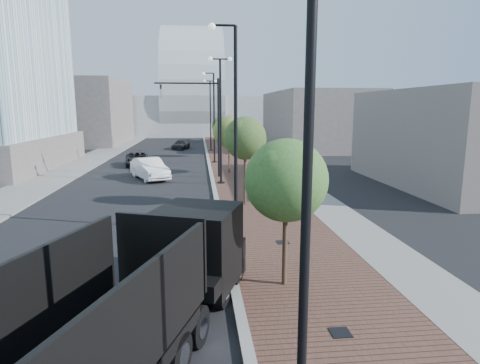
{
  "coord_description": "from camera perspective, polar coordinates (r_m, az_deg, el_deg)",
  "views": [
    {
      "loc": [
        -1.06,
        -8.01,
        5.68
      ],
      "look_at": [
        1.0,
        12.0,
        2.0
      ],
      "focal_mm": 30.37,
      "sensor_mm": 36.0,
      "label": 1
    }
  ],
  "objects": [
    {
      "name": "dark_car_mid",
      "position": [
        41.75,
        -14.2,
        3.17
      ],
      "size": [
        2.99,
        5.19,
        1.36
      ],
      "primitive_type": "imported",
      "rotation": [
        0.0,
        0.0,
        0.16
      ],
      "color": "black",
      "rests_on": "ground"
    },
    {
      "name": "concrete_strip",
      "position": [
        48.88,
        2.71,
        3.75
      ],
      "size": [
        2.4,
        140.0,
        0.13
      ],
      "primitive_type": "cube",
      "color": "slate",
      "rests_on": "ground"
    },
    {
      "name": "streetlight_2",
      "position": [
        30.07,
        -2.74,
        8.71
      ],
      "size": [
        1.72,
        0.56,
        9.28
      ],
      "color": "black",
      "rests_on": "ground"
    },
    {
      "name": "streetlight_4",
      "position": [
        54.05,
        -4.17,
        9.42
      ],
      "size": [
        1.72,
        0.56,
        9.28
      ],
      "color": "black",
      "rests_on": "ground"
    },
    {
      "name": "dark_car_far",
      "position": [
        57.6,
        -8.29,
        5.23
      ],
      "size": [
        2.77,
        4.72,
        1.28
      ],
      "primitive_type": "imported",
      "rotation": [
        0.0,
        0.0,
        -0.23
      ],
      "color": "black",
      "rests_on": "ground"
    },
    {
      "name": "curb",
      "position": [
        48.35,
        -4.59,
        3.66
      ],
      "size": [
        0.3,
        140.0,
        0.14
      ],
      "primitive_type": "cube",
      "color": "gray",
      "rests_on": "ground"
    },
    {
      "name": "traffic_mast",
      "position": [
        33.03,
        -4.62,
        9.12
      ],
      "size": [
        5.09,
        0.2,
        8.0
      ],
      "color": "black",
      "rests_on": "ground"
    },
    {
      "name": "commercial_block_nw",
      "position": [
        70.61,
        -21.72,
        9.08
      ],
      "size": [
        14.0,
        20.0,
        10.0
      ],
      "primitive_type": "cube",
      "color": "#5E5754",
      "rests_on": "ground"
    },
    {
      "name": "white_sedan",
      "position": [
        33.59,
        -12.58,
        1.84
      ],
      "size": [
        3.79,
        5.44,
        1.7
      ],
      "primitive_type": "imported",
      "rotation": [
        0.0,
        0.0,
        0.43
      ],
      "color": "white",
      "rests_on": "ground"
    },
    {
      "name": "convention_center",
      "position": [
        93.02,
        -6.57,
        10.49
      ],
      "size": [
        50.0,
        30.0,
        50.0
      ],
      "color": "#9CA3A6",
      "rests_on": "ground"
    },
    {
      "name": "commercial_block_e",
      "position": [
        33.95,
        28.43,
        5.44
      ],
      "size": [
        10.0,
        16.0,
        7.0
      ],
      "primitive_type": "cube",
      "color": "slate",
      "rests_on": "ground"
    },
    {
      "name": "tree_3",
      "position": [
        47.16,
        -2.61,
        7.88
      ],
      "size": [
        2.21,
        2.13,
        4.74
      ],
      "color": "#382619",
      "rests_on": "ground"
    },
    {
      "name": "streetlight_1",
      "position": [
        18.13,
        -0.97,
        6.13
      ],
      "size": [
        1.44,
        0.56,
        9.21
      ],
      "color": "black",
      "rests_on": "ground"
    },
    {
      "name": "utility_cover_0",
      "position": [
        11.14,
        13.92,
        -19.84
      ],
      "size": [
        0.5,
        0.5,
        0.02
      ],
      "primitive_type": "cube",
      "color": "black",
      "rests_on": "sidewalk"
    },
    {
      "name": "dump_truck",
      "position": [
        9.79,
        -13.11,
        -16.27
      ],
      "size": [
        6.73,
        13.28,
        3.16
      ],
      "rotation": [
        0.0,
        0.0,
        -0.35
      ],
      "color": "black",
      "rests_on": "ground"
    },
    {
      "name": "commercial_block_ne",
      "position": [
        60.49,
        10.63,
        8.59
      ],
      "size": [
        12.0,
        22.0,
        8.0
      ],
      "primitive_type": "cube",
      "color": "#645D5A",
      "rests_on": "ground"
    },
    {
      "name": "tree_2",
      "position": [
        35.2,
        -1.47,
        7.05
      ],
      "size": [
        2.82,
        2.82,
        5.07
      ],
      "color": "#382619",
      "rests_on": "ground"
    },
    {
      "name": "utility_cover_1",
      "position": [
        17.3,
        6.05,
        -8.41
      ],
      "size": [
        0.5,
        0.5,
        0.02
      ],
      "primitive_type": "cube",
      "color": "black",
      "rests_on": "sidewalk"
    },
    {
      "name": "tree_0",
      "position": [
        12.53,
        6.69,
        0.21
      ],
      "size": [
        2.59,
        2.57,
        4.78
      ],
      "color": "#382619",
      "rests_on": "ground"
    },
    {
      "name": "utility_cover_2",
      "position": [
        27.79,
        1.39,
        -1.16
      ],
      "size": [
        0.5,
        0.5,
        0.02
      ],
      "primitive_type": "cube",
      "color": "black",
      "rests_on": "sidewalk"
    },
    {
      "name": "tree_1",
      "position": [
        23.26,
        0.83,
        6.13
      ],
      "size": [
        2.49,
        2.46,
        5.21
      ],
      "color": "#382619",
      "rests_on": "ground"
    },
    {
      "name": "west_sidewalk",
      "position": [
        49.79,
        -19.74,
        3.27
      ],
      "size": [
        4.0,
        140.0,
        0.12
      ],
      "primitive_type": "cube",
      "color": "slate",
      "rests_on": "ground"
    },
    {
      "name": "streetlight_0",
      "position": [
        6.3,
        9.48,
        2.4
      ],
      "size": [
        1.72,
        0.56,
        9.28
      ],
      "color": "black",
      "rests_on": "ground"
    },
    {
      "name": "pedestrian",
      "position": [
        28.95,
        8.87,
        0.99
      ],
      "size": [
        0.89,
        0.76,
        2.05
      ],
      "primitive_type": "imported",
      "rotation": [
        0.0,
        0.0,
        3.58
      ],
      "color": "black",
      "rests_on": "ground"
    },
    {
      "name": "streetlight_3",
      "position": [
        42.06,
        -3.81,
        8.51
      ],
      "size": [
        1.44,
        0.56,
        9.21
      ],
      "color": "black",
      "rests_on": "ground"
    },
    {
      "name": "sidewalk",
      "position": [
        48.56,
        -0.45,
        3.71
      ],
      "size": [
        7.0,
        140.0,
        0.12
      ],
      "primitive_type": "cube",
      "color": "#4C2D23",
      "rests_on": "ground"
    }
  ]
}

